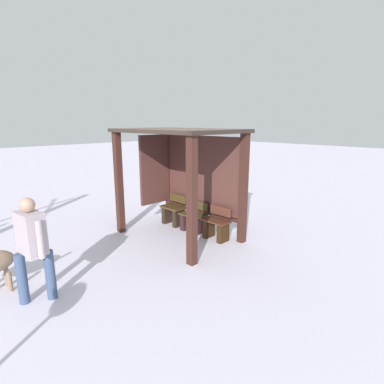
{
  "coord_description": "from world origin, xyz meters",
  "views": [
    {
      "loc": [
        4.87,
        -4.39,
        2.57
      ],
      "look_at": [
        0.31,
        0.12,
        1.08
      ],
      "focal_mm": 28.34,
      "sensor_mm": 36.0,
      "label": 1
    }
  ],
  "objects_px": {
    "bench_left_inside": "(174,213)",
    "bench_right_inside": "(216,227)",
    "bench_center_inside": "(194,220)",
    "bus_shelter": "(183,161)",
    "person_walking": "(32,242)"
  },
  "relations": [
    {
      "from": "bench_right_inside",
      "to": "person_walking",
      "type": "xyz_separation_m",
      "value": [
        -0.27,
        -3.67,
        0.61
      ]
    },
    {
      "from": "bench_left_inside",
      "to": "person_walking",
      "type": "relative_size",
      "value": 0.48
    },
    {
      "from": "bench_right_inside",
      "to": "bus_shelter",
      "type": "bearing_deg",
      "value": -166.58
    },
    {
      "from": "bus_shelter",
      "to": "bench_center_inside",
      "type": "xyz_separation_m",
      "value": [
        0.14,
        0.21,
        -1.41
      ]
    },
    {
      "from": "bench_left_inside",
      "to": "bench_center_inside",
      "type": "height_order",
      "value": "bench_left_inside"
    },
    {
      "from": "bus_shelter",
      "to": "bench_right_inside",
      "type": "distance_m",
      "value": 1.65
    },
    {
      "from": "bus_shelter",
      "to": "bench_left_inside",
      "type": "relative_size",
      "value": 3.53
    },
    {
      "from": "bench_left_inside",
      "to": "person_walking",
      "type": "height_order",
      "value": "person_walking"
    },
    {
      "from": "bench_right_inside",
      "to": "bench_left_inside",
      "type": "bearing_deg",
      "value": -179.96
    },
    {
      "from": "bench_left_inside",
      "to": "person_walking",
      "type": "distance_m",
      "value": 3.89
    },
    {
      "from": "bus_shelter",
      "to": "bench_right_inside",
      "type": "xyz_separation_m",
      "value": [
        0.86,
        0.2,
        -1.39
      ]
    },
    {
      "from": "bench_left_inside",
      "to": "bench_center_inside",
      "type": "distance_m",
      "value": 0.72
    },
    {
      "from": "bench_left_inside",
      "to": "bench_right_inside",
      "type": "xyz_separation_m",
      "value": [
        1.44,
        0.0,
        -0.01
      ]
    },
    {
      "from": "bus_shelter",
      "to": "bench_left_inside",
      "type": "height_order",
      "value": "bus_shelter"
    },
    {
      "from": "bench_left_inside",
      "to": "bench_right_inside",
      "type": "relative_size",
      "value": 1.03
    }
  ]
}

